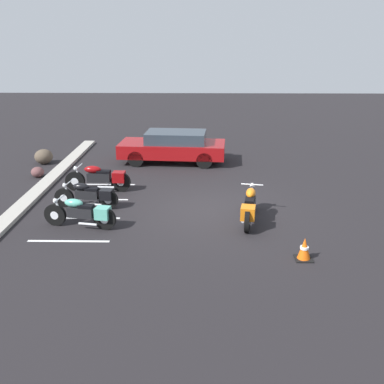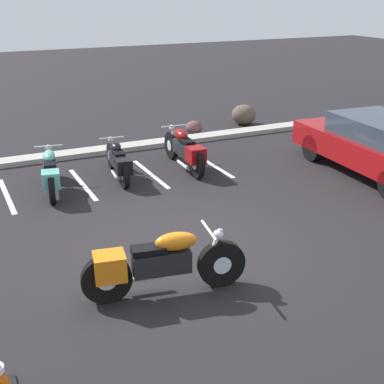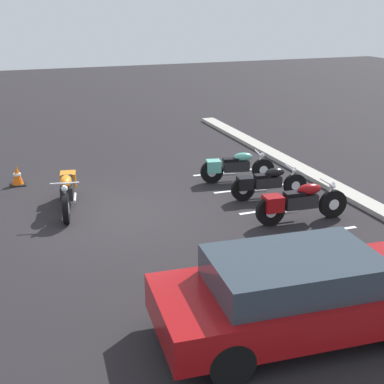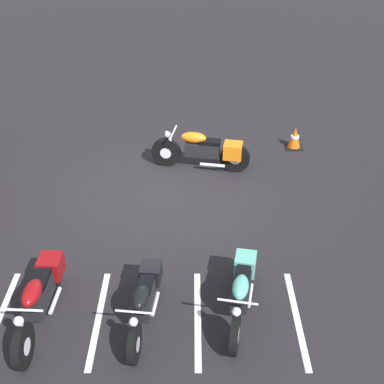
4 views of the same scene
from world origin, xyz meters
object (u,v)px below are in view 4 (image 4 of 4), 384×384
at_px(motorcycle_orange_featured, 205,150).
at_px(traffic_cone, 295,138).
at_px(parked_bike_0, 242,289).
at_px(parked_bike_2, 40,295).
at_px(parked_bike_1, 145,299).

distance_m(motorcycle_orange_featured, traffic_cone, 2.47).
height_order(parked_bike_0, parked_bike_2, parked_bike_2).
bearing_deg(parked_bike_1, parked_bike_0, 103.64).
height_order(motorcycle_orange_featured, parked_bike_0, motorcycle_orange_featured).
xyz_separation_m(parked_bike_0, parked_bike_1, (1.50, 0.19, -0.02)).
relative_size(motorcycle_orange_featured, parked_bike_2, 1.02).
xyz_separation_m(parked_bike_1, parked_bike_2, (1.60, -0.03, 0.05)).
xyz_separation_m(parked_bike_0, traffic_cone, (-1.75, -5.60, -0.18)).
bearing_deg(traffic_cone, motorcycle_orange_featured, 25.28).
height_order(motorcycle_orange_featured, parked_bike_1, motorcycle_orange_featured).
bearing_deg(parked_bike_1, parked_bike_2, -84.48).
bearing_deg(parked_bike_2, motorcycle_orange_featured, 153.83).
xyz_separation_m(motorcycle_orange_featured, parked_bike_0, (-0.47, 4.55, -0.04)).
bearing_deg(parked_bike_2, traffic_cone, 142.84).
height_order(parked_bike_1, parked_bike_2, parked_bike_2).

